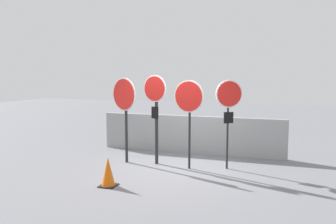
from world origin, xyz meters
The scene contains 7 objects.
ground_plane centered at (0.00, 0.00, 0.00)m, with size 40.00×40.00×0.00m, color slate.
fence_back centered at (0.00, 1.63, 0.56)m, with size 5.52×0.12×1.12m.
stop_sign_0 centered at (-1.36, 0.02, 1.62)m, with size 0.80×0.37×2.25m.
stop_sign_1 centered at (-0.54, 0.14, 1.59)m, with size 0.67×0.22×2.32m.
stop_sign_2 centered at (0.39, -0.04, 1.65)m, with size 0.77×0.20×2.20m.
stop_sign_3 centered at (1.31, 0.25, 1.66)m, with size 0.59×0.36×2.20m.
traffic_cone_0 centered at (-0.89, -1.78, 0.30)m, with size 0.34×0.34×0.62m.
Camera 1 is at (2.38, -7.71, 2.31)m, focal length 35.00 mm.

